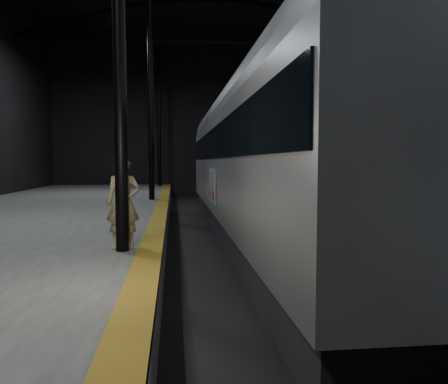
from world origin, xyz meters
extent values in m
plane|color=black|center=(0.00, 0.00, 0.00)|extent=(44.00, 44.00, 0.00)
cube|color=#494947|center=(-7.50, 0.00, 0.50)|extent=(9.00, 43.80, 1.00)
cube|color=olive|center=(-3.25, 0.00, 1.00)|extent=(0.50, 43.80, 0.01)
cube|color=#3F3328|center=(-0.72, 0.00, 0.17)|extent=(0.08, 43.00, 0.14)
cube|color=#3F3328|center=(0.72, 0.00, 0.17)|extent=(0.08, 43.00, 0.14)
cube|color=black|center=(0.00, 0.00, 0.06)|extent=(2.40, 42.00, 0.12)
cylinder|color=black|center=(-3.80, 8.00, 6.00)|extent=(0.26, 0.26, 10.00)
cylinder|color=black|center=(3.80, 8.00, 6.00)|extent=(0.26, 0.26, 10.00)
cylinder|color=black|center=(-3.80, 20.00, 6.00)|extent=(0.26, 0.26, 10.00)
cylinder|color=black|center=(3.80, 20.00, 6.00)|extent=(0.26, 0.26, 10.00)
cube|color=black|center=(0.00, 14.00, 10.00)|extent=(23.60, 0.15, 0.18)
cube|color=#94969B|center=(0.00, 1.19, 2.64)|extent=(3.01, 20.74, 3.11)
cube|color=black|center=(0.00, 1.19, 0.69)|extent=(2.75, 20.32, 0.88)
cube|color=black|center=(0.00, 1.19, 3.37)|extent=(3.07, 20.43, 0.93)
cylinder|color=slate|center=(0.00, 1.19, 4.20)|extent=(2.95, 20.53, 2.95)
cube|color=black|center=(0.00, -6.07, 0.31)|extent=(1.87, 2.28, 0.36)
cube|color=black|center=(0.00, 8.45, 0.31)|extent=(1.87, 2.28, 0.36)
cube|color=silver|center=(-1.53, 0.15, 2.02)|extent=(0.04, 0.78, 1.09)
cube|color=silver|center=(-1.53, 1.40, 2.02)|extent=(0.04, 0.78, 1.09)
cylinder|color=maroon|center=(-1.55, 0.34, 1.76)|extent=(0.03, 0.27, 0.27)
cylinder|color=maroon|center=(-1.55, 1.58, 1.76)|extent=(0.03, 0.27, 0.27)
imported|color=tan|center=(-3.80, -3.76, 1.94)|extent=(0.70, 0.47, 1.89)
camera|label=1|loc=(-2.76, -12.89, 2.80)|focal=35.00mm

